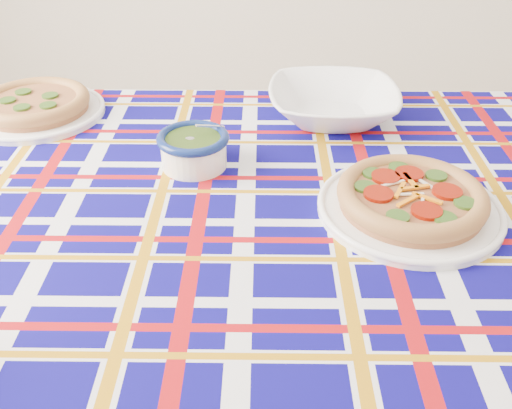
# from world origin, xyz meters

# --- Properties ---
(dining_table) EXTENTS (1.74, 1.13, 0.80)m
(dining_table) POSITION_xyz_m (-0.12, 0.04, 0.72)
(dining_table) COLOR brown
(dining_table) RESTS_ON floor
(tablecloth) EXTENTS (1.78, 1.16, 0.11)m
(tablecloth) POSITION_xyz_m (-0.12, 0.04, 0.75)
(tablecloth) COLOR #0A0563
(tablecloth) RESTS_ON dining_table
(main_focaccia_plate) EXTENTS (0.36, 0.36, 0.07)m
(main_focaccia_plate) POSITION_xyz_m (0.09, 0.03, 0.84)
(main_focaccia_plate) COLOR #955A35
(main_focaccia_plate) RESTS_ON tablecloth
(pesto_bowl) EXTENTS (0.15, 0.15, 0.09)m
(pesto_bowl) POSITION_xyz_m (-0.31, 0.18, 0.85)
(pesto_bowl) COLOR #20350E
(pesto_bowl) RESTS_ON tablecloth
(serving_bowl) EXTENTS (0.31, 0.31, 0.07)m
(serving_bowl) POSITION_xyz_m (-0.02, 0.42, 0.84)
(serving_bowl) COLOR white
(serving_bowl) RESTS_ON tablecloth
(second_focaccia_plate) EXTENTS (0.36, 0.36, 0.06)m
(second_focaccia_plate) POSITION_xyz_m (-0.72, 0.40, 0.83)
(second_focaccia_plate) COLOR #955A35
(second_focaccia_plate) RESTS_ON tablecloth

